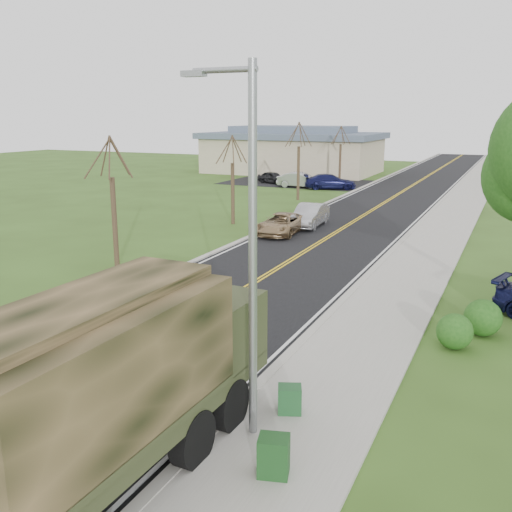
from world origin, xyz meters
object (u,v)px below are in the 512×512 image
Objects in this scene: sedan_silver at (309,215)px; utility_box_far at (290,399)px; military_truck at (113,371)px; utility_box_near at (274,456)px; suv_champagne at (281,224)px.

sedan_silver is 23.85m from utility_box_far.
utility_box_far is (7.57, -22.62, -0.29)m from sedan_silver.
military_truck is 4.55m from utility_box_far.
utility_box_far is (-0.61, 2.38, -0.07)m from utility_box_near.
utility_box_far is (2.24, 3.53, -1.80)m from military_truck.
military_truck is 23.97m from suv_champagne.
military_truck is at bearing -173.69° from utility_box_near.
sedan_silver is (-5.34, 26.15, -1.51)m from military_truck.
utility_box_far is at bearing -74.25° from sedan_silver.
suv_champagne is 5.58× the size of utility_box_near.
utility_box_near reaches higher than utility_box_far.
suv_champagne reaches higher than utility_box_far.
military_truck is 1.81× the size of sedan_silver.
utility_box_far is at bearing 88.69° from utility_box_near.
sedan_silver is at bearing 74.72° from suv_champagne.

